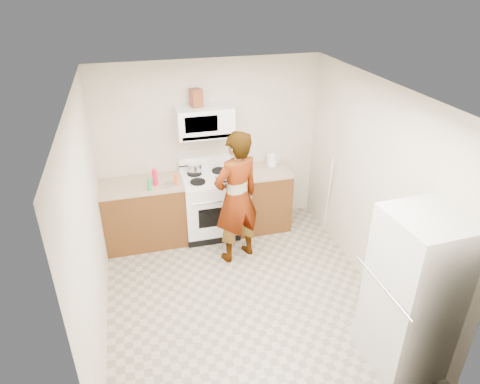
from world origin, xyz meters
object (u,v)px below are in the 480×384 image
object	(u,v)px
saucepan	(195,168)
person	(236,198)
kettle	(272,160)
gas_range	(210,204)
microwave	(205,122)
fridge	(415,294)

from	to	relation	value
saucepan	person	bearing A→B (deg)	-65.47
saucepan	kettle	bearing A→B (deg)	-2.76
gas_range	saucepan	distance (m)	0.58
gas_range	microwave	world-z (taller)	microwave
fridge	saucepan	distance (m)	3.38
kettle	gas_range	bearing A→B (deg)	167.70
microwave	saucepan	world-z (taller)	microwave
gas_range	person	xyz separation A→B (m)	(0.23, -0.69, 0.43)
fridge	saucepan	size ratio (longest dim) A/B	8.21
gas_range	kettle	size ratio (longest dim) A/B	6.67
fridge	kettle	world-z (taller)	fridge
microwave	fridge	bearing A→B (deg)	-64.48
gas_range	person	bearing A→B (deg)	-71.47
person	fridge	xyz separation A→B (m)	(1.17, -2.13, -0.06)
gas_range	microwave	bearing A→B (deg)	90.00
person	fridge	world-z (taller)	person
gas_range	fridge	bearing A→B (deg)	-63.48
microwave	person	bearing A→B (deg)	-74.23
microwave	fridge	size ratio (longest dim) A/B	0.45
person	fridge	size ratio (longest dim) A/B	1.07
kettle	microwave	bearing A→B (deg)	160.30
person	kettle	size ratio (longest dim) A/B	10.78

